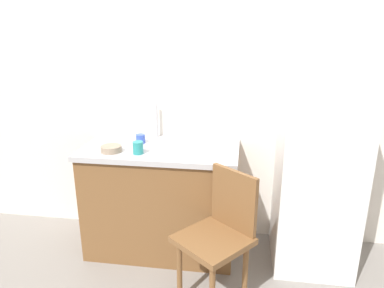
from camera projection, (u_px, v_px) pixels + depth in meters
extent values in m
cube|color=white|center=(188.00, 79.00, 2.88)|extent=(4.80, 0.10, 2.69)
cube|color=brown|center=(162.00, 201.00, 2.85)|extent=(1.15, 0.60, 0.83)
cube|color=#B7B7BC|center=(161.00, 149.00, 2.72)|extent=(1.19, 0.64, 0.04)
cylinder|color=#B7B7BC|center=(157.00, 121.00, 2.92)|extent=(0.02, 0.02, 0.28)
cube|color=white|center=(317.00, 173.00, 2.60)|extent=(0.56, 0.60, 1.45)
cylinder|color=brown|center=(180.00, 272.00, 2.31)|extent=(0.04, 0.04, 0.45)
cylinder|color=brown|center=(212.00, 253.00, 2.50)|extent=(0.04, 0.04, 0.45)
cylinder|color=brown|center=(245.00, 274.00, 2.29)|extent=(0.04, 0.04, 0.45)
cube|color=brown|center=(213.00, 240.00, 2.22)|extent=(0.56, 0.56, 0.04)
cube|color=brown|center=(234.00, 200.00, 2.27)|extent=(0.30, 0.25, 0.40)
cylinder|color=gray|center=(111.00, 149.00, 2.60)|extent=(0.15, 0.15, 0.05)
cylinder|color=teal|center=(138.00, 148.00, 2.55)|extent=(0.08, 0.08, 0.09)
cylinder|color=blue|center=(141.00, 139.00, 2.79)|extent=(0.07, 0.07, 0.07)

